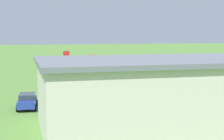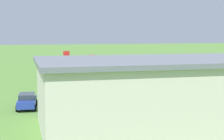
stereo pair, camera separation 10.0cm
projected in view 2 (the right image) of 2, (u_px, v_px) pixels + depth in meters
name	position (u px, v px, depth m)	size (l,w,h in m)	color
ground_plane	(107.00, 73.00, 67.88)	(400.00, 400.00, 0.00)	#568438
hangar	(220.00, 90.00, 29.53)	(31.32, 13.12, 5.58)	beige
biplane	(84.00, 61.00, 61.72)	(7.36, 7.88, 3.55)	#B21E1E
car_blue	(27.00, 101.00, 35.14)	(2.42, 4.42, 1.53)	#23389E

